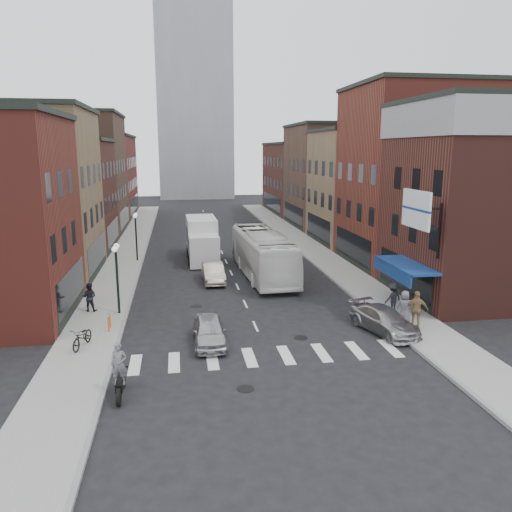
# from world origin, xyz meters

# --- Properties ---
(ground) EXTENTS (160.00, 160.00, 0.00)m
(ground) POSITION_xyz_m (0.00, 0.00, 0.00)
(ground) COLOR black
(ground) RESTS_ON ground
(sidewalk_left) EXTENTS (3.00, 74.00, 0.15)m
(sidewalk_left) POSITION_xyz_m (-8.50, 22.00, 0.07)
(sidewalk_left) COLOR gray
(sidewalk_left) RESTS_ON ground
(sidewalk_right) EXTENTS (3.00, 74.00, 0.15)m
(sidewalk_right) POSITION_xyz_m (8.50, 22.00, 0.07)
(sidewalk_right) COLOR gray
(sidewalk_right) RESTS_ON ground
(curb_left) EXTENTS (0.20, 74.00, 0.16)m
(curb_left) POSITION_xyz_m (-7.00, 22.00, 0.00)
(curb_left) COLOR gray
(curb_left) RESTS_ON ground
(curb_right) EXTENTS (0.20, 74.00, 0.16)m
(curb_right) POSITION_xyz_m (7.00, 22.00, 0.00)
(curb_right) COLOR gray
(curb_right) RESTS_ON ground
(crosswalk_stripes) EXTENTS (12.00, 2.20, 0.01)m
(crosswalk_stripes) POSITION_xyz_m (0.00, -3.00, 0.00)
(crosswalk_stripes) COLOR silver
(crosswalk_stripes) RESTS_ON ground
(bldg_left_mid_a) EXTENTS (10.30, 10.20, 12.30)m
(bldg_left_mid_a) POSITION_xyz_m (-14.99, 14.00, 6.15)
(bldg_left_mid_a) COLOR #8C744D
(bldg_left_mid_a) RESTS_ON ground
(bldg_left_mid_b) EXTENTS (10.30, 10.20, 10.30)m
(bldg_left_mid_b) POSITION_xyz_m (-14.99, 24.00, 5.15)
(bldg_left_mid_b) COLOR #49201A
(bldg_left_mid_b) RESTS_ON ground
(bldg_left_far_a) EXTENTS (10.30, 12.20, 13.30)m
(bldg_left_far_a) POSITION_xyz_m (-14.99, 35.00, 6.65)
(bldg_left_far_a) COLOR #4E3627
(bldg_left_far_a) RESTS_ON ground
(bldg_left_far_b) EXTENTS (10.30, 16.20, 11.30)m
(bldg_left_far_b) POSITION_xyz_m (-14.99, 49.00, 5.65)
(bldg_left_far_b) COLOR maroon
(bldg_left_far_b) RESTS_ON ground
(bldg_right_corner) EXTENTS (10.30, 9.20, 12.30)m
(bldg_right_corner) POSITION_xyz_m (14.99, 4.50, 6.15)
(bldg_right_corner) COLOR #49201A
(bldg_right_corner) RESTS_ON ground
(bldg_right_mid_a) EXTENTS (10.30, 10.20, 14.30)m
(bldg_right_mid_a) POSITION_xyz_m (15.00, 14.00, 7.15)
(bldg_right_mid_a) COLOR maroon
(bldg_right_mid_a) RESTS_ON ground
(bldg_right_mid_b) EXTENTS (10.30, 10.20, 11.30)m
(bldg_right_mid_b) POSITION_xyz_m (14.99, 24.00, 5.65)
(bldg_right_mid_b) COLOR #8C744D
(bldg_right_mid_b) RESTS_ON ground
(bldg_right_far_a) EXTENTS (10.30, 12.20, 12.30)m
(bldg_right_far_a) POSITION_xyz_m (14.99, 35.00, 6.15)
(bldg_right_far_a) COLOR #4E3627
(bldg_right_far_a) RESTS_ON ground
(bldg_right_far_b) EXTENTS (10.30, 16.20, 10.30)m
(bldg_right_far_b) POSITION_xyz_m (14.99, 49.00, 5.15)
(bldg_right_far_b) COLOR #49201A
(bldg_right_far_b) RESTS_ON ground
(awning_blue) EXTENTS (1.80, 5.00, 0.78)m
(awning_blue) POSITION_xyz_m (8.93, 2.50, 2.63)
(awning_blue) COLOR navy
(awning_blue) RESTS_ON ground
(billboard_sign) EXTENTS (1.52, 3.00, 3.70)m
(billboard_sign) POSITION_xyz_m (8.59, 0.50, 6.13)
(billboard_sign) COLOR black
(billboard_sign) RESTS_ON ground
(distant_tower) EXTENTS (14.00, 14.00, 50.00)m
(distant_tower) POSITION_xyz_m (0.00, 78.00, 25.00)
(distant_tower) COLOR #9399A0
(distant_tower) RESTS_ON ground
(streetlamp_near) EXTENTS (0.32, 1.22, 4.11)m
(streetlamp_near) POSITION_xyz_m (-7.40, 4.00, 2.91)
(streetlamp_near) COLOR black
(streetlamp_near) RESTS_ON ground
(streetlamp_far) EXTENTS (0.32, 1.22, 4.11)m
(streetlamp_far) POSITION_xyz_m (-7.40, 18.00, 2.91)
(streetlamp_far) COLOR black
(streetlamp_far) RESTS_ON ground
(bike_rack) EXTENTS (0.08, 0.68, 0.80)m
(bike_rack) POSITION_xyz_m (-7.60, 1.30, 0.55)
(bike_rack) COLOR #D8590C
(bike_rack) RESTS_ON sidewalk_left
(box_truck) EXTENTS (2.56, 8.08, 3.50)m
(box_truck) POSITION_xyz_m (-1.93, 18.11, 1.73)
(box_truck) COLOR silver
(box_truck) RESTS_ON ground
(motorcycle_rider) EXTENTS (0.61, 2.15, 2.19)m
(motorcycle_rider) POSITION_xyz_m (-6.30, -5.88, 1.03)
(motorcycle_rider) COLOR black
(motorcycle_rider) RESTS_ON ground
(transit_bus) EXTENTS (3.27, 12.18, 3.37)m
(transit_bus) POSITION_xyz_m (2.24, 11.81, 1.68)
(transit_bus) COLOR silver
(transit_bus) RESTS_ON ground
(sedan_left_near) EXTENTS (1.57, 3.88, 1.32)m
(sedan_left_near) POSITION_xyz_m (-2.60, -1.08, 0.66)
(sedan_left_near) COLOR #B0B0B5
(sedan_left_near) RESTS_ON ground
(sedan_left_far) EXTENTS (1.52, 4.13, 1.35)m
(sedan_left_far) POSITION_xyz_m (-1.55, 10.52, 0.68)
(sedan_left_far) COLOR beige
(sedan_left_far) RESTS_ON ground
(curb_car) EXTENTS (2.92, 4.75, 1.28)m
(curb_car) POSITION_xyz_m (6.46, -0.89, 0.64)
(curb_car) COLOR #A4A4A9
(curb_car) RESTS_ON ground
(parked_bicycle) EXTENTS (1.13, 2.00, 0.99)m
(parked_bicycle) POSITION_xyz_m (-8.54, -0.92, 0.65)
(parked_bicycle) COLOR black
(parked_bicycle) RESTS_ON sidewalk_left
(ped_left_solo) EXTENTS (0.88, 0.61, 1.66)m
(ped_left_solo) POSITION_xyz_m (-9.09, 4.63, 0.98)
(ped_left_solo) COLOR black
(ped_left_solo) RESTS_ON sidewalk_left
(ped_right_a) EXTENTS (1.20, 0.84, 1.69)m
(ped_right_a) POSITION_xyz_m (8.07, 1.73, 0.99)
(ped_right_a) COLOR black
(ped_right_a) RESTS_ON sidewalk_right
(ped_right_b) EXTENTS (1.29, 0.96, 1.97)m
(ped_right_b) POSITION_xyz_m (8.21, -0.88, 1.14)
(ped_right_b) COLOR olive
(ped_right_b) RESTS_ON sidewalk_right
(ped_right_c) EXTENTS (0.97, 0.75, 1.75)m
(ped_right_c) POSITION_xyz_m (7.95, -0.04, 1.03)
(ped_right_c) COLOR slate
(ped_right_c) RESTS_ON sidewalk_right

